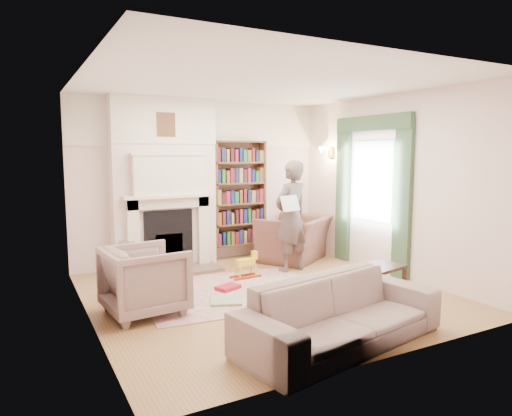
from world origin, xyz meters
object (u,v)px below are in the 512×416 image
armchair_left (145,280)px  bookcase (239,193)px  man_reading (291,216)px  sofa (341,312)px  coffee_table (377,283)px  armchair_reading (294,239)px  rocking_horse (246,265)px  paraffin_heater (128,258)px

armchair_left → bookcase: bearing=-52.9°
bookcase → armchair_left: bookcase is taller
bookcase → man_reading: (0.31, -1.26, -0.28)m
sofa → coffee_table: sofa is taller
armchair_reading → coffee_table: (-0.25, -2.37, -0.16)m
bookcase → rocking_horse: bookcase is taller
rocking_horse → man_reading: bearing=0.9°
paraffin_heater → sofa: bearing=-70.2°
armchair_reading → paraffin_heater: 2.87m
sofa → paraffin_heater: sofa is taller
armchair_reading → man_reading: (-0.45, -0.60, 0.50)m
bookcase → paraffin_heater: size_ratio=3.36×
paraffin_heater → bookcase: bearing=7.8°
sofa → paraffin_heater: 3.85m
armchair_reading → rocking_horse: size_ratio=2.59×
armchair_reading → coffee_table: 2.39m
bookcase → armchair_left: size_ratio=2.06×
paraffin_heater → armchair_left: bearing=-96.2°
armchair_left → paraffin_heater: armchair_left is taller
sofa → armchair_left: bearing=119.5°
man_reading → coffee_table: bearing=81.6°
coffee_table → paraffin_heater: 3.78m
armchair_reading → bookcase: bearing=-73.9°
armchair_left → rocking_horse: bearing=-71.3°
man_reading → coffee_table: size_ratio=2.55×
sofa → coffee_table: size_ratio=3.20×
bookcase → rocking_horse: size_ratio=3.99×
armchair_left → coffee_table: armchair_left is taller
armchair_left → paraffin_heater: (0.20, 1.83, -0.13)m
man_reading → armchair_reading: bearing=-141.8°
armchair_reading → paraffin_heater: (-2.84, 0.38, -0.11)m
coffee_table → bookcase: bearing=87.5°
bookcase → coffee_table: bearing=-80.4°
coffee_table → paraffin_heater: (-2.59, 2.75, 0.05)m
armchair_reading → rocking_horse: 1.47m
sofa → paraffin_heater: (-1.31, 3.62, -0.05)m
armchair_left → man_reading: size_ratio=0.50×
bookcase → sofa: 4.07m
armchair_reading → man_reading: bearing=20.2°
man_reading → rocking_horse: (-0.85, -0.06, -0.69)m
sofa → man_reading: bearing=57.2°
armchair_left → sofa: (1.51, -1.79, -0.08)m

